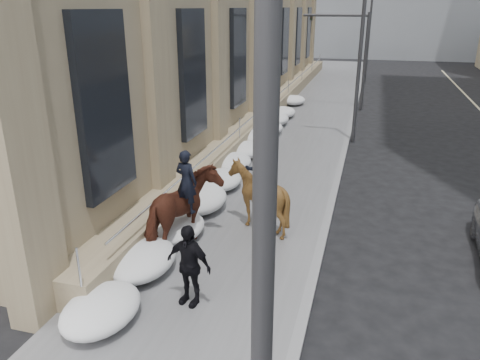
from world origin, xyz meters
name	(u,v)px	position (x,y,z in m)	size (l,w,h in m)	color
ground	(199,285)	(0.00, 0.00, 0.00)	(140.00, 140.00, 0.00)	black
sidewalk	(279,160)	(0.00, 10.00, 0.06)	(5.00, 80.00, 0.12)	#575759
curb	(341,165)	(2.62, 10.00, 0.06)	(0.24, 80.00, 0.12)	slate
streetlight_near	(243,247)	(2.74, -6.00, 4.58)	(1.71, 0.24, 8.00)	#2D2D30
streetlight_mid	(357,46)	(2.74, 14.00, 4.58)	(1.71, 0.24, 8.00)	#2D2D30
streetlight_far	(368,28)	(2.74, 34.00, 4.58)	(1.71, 0.24, 8.00)	#2D2D30
traffic_signal	(351,46)	(2.07, 22.00, 4.00)	(4.10, 0.22, 6.00)	#2D2D30
snow_bank	(236,161)	(-1.42, 8.11, 0.47)	(1.70, 18.10, 0.76)	white
mounted_horse_left	(183,209)	(-0.96, 1.51, 1.24)	(1.69, 2.71, 2.72)	#431F14
mounted_horse_right	(258,193)	(0.68, 3.20, 1.23)	(2.15, 2.27, 2.66)	#462E14
pedestrian	(189,265)	(0.11, -0.86, 1.06)	(1.10, 0.46, 1.88)	black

